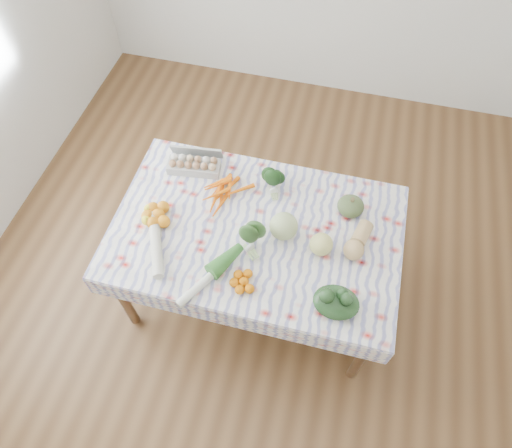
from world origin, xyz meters
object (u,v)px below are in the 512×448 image
object	(u,v)px
dining_table	(256,237)
grapefruit	(321,244)
cabbage	(284,226)
butternut_squash	(358,240)
kabocha_squash	(351,206)
egg_carton	(194,166)

from	to	relation	value
dining_table	grapefruit	world-z (taller)	grapefruit
cabbage	butternut_squash	distance (m)	0.42
kabocha_squash	butternut_squash	bearing A→B (deg)	-72.10
egg_carton	cabbage	size ratio (longest dim) A/B	2.03
grapefruit	kabocha_squash	bearing A→B (deg)	68.27
cabbage	grapefruit	bearing A→B (deg)	-13.95
dining_table	egg_carton	world-z (taller)	egg_carton
cabbage	butternut_squash	size ratio (longest dim) A/B	0.65
butternut_squash	egg_carton	bearing A→B (deg)	178.97
dining_table	kabocha_squash	xyz separation A→B (m)	(0.50, 0.26, 0.13)
butternut_squash	grapefruit	world-z (taller)	grapefruit
dining_table	grapefruit	xyz separation A→B (m)	(0.38, -0.05, 0.15)
kabocha_squash	butternut_squash	size ratio (longest dim) A/B	0.63
kabocha_squash	grapefruit	world-z (taller)	grapefruit
egg_carton	butternut_squash	xyz separation A→B (m)	(1.06, -0.30, 0.01)
kabocha_squash	grapefruit	bearing A→B (deg)	-111.73
dining_table	grapefruit	size ratio (longest dim) A/B	12.38
dining_table	cabbage	xyz separation A→B (m)	(0.16, 0.01, 0.16)
kabocha_squash	grapefruit	xyz separation A→B (m)	(-0.12, -0.31, 0.01)
dining_table	egg_carton	size ratio (longest dim) A/B	4.92
egg_carton	grapefruit	xyz separation A→B (m)	(0.86, -0.38, 0.02)
cabbage	butternut_squash	xyz separation A→B (m)	(0.42, 0.03, -0.02)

